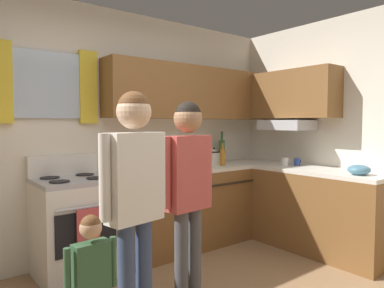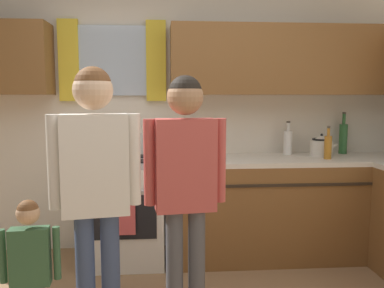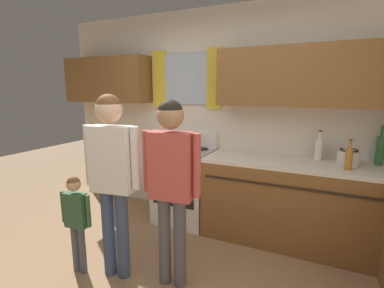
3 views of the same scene
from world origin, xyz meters
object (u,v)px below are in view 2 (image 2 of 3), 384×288
Objects in this scene: stovetop_kettle at (321,146)px; adult_in_plaid at (185,175)px; stove_oven at (126,208)px; bottle_milk_white at (288,142)px; bottle_wine_green at (343,138)px; bottle_oil_amber at (328,147)px; adult_holding_child at (95,175)px; small_child at (30,262)px.

stovetop_kettle is 1.77m from adult_in_plaid.
adult_in_plaid reaches higher than stove_oven.
bottle_milk_white is at bearing 7.08° from stove_oven.
adult_in_plaid is (-1.58, -1.35, -0.07)m from bottle_wine_green.
bottle_wine_green is 0.32m from stovetop_kettle.
stovetop_kettle is at bearing 1.65° from stove_oven.
bottle_wine_green is 2.08m from adult_in_plaid.
adult_in_plaid is at bearing -68.46° from stove_oven.
bottle_oil_amber is 0.73× the size of bottle_wine_green.
adult_in_plaid is (-1.04, -1.33, -0.04)m from bottle_milk_white.
adult_holding_child is 0.56m from small_child.
stovetop_kettle is (0.01, 0.17, -0.01)m from bottle_oil_amber.
adult_holding_child is 1.77× the size of small_child.
bottle_oil_amber is 1.65m from adult_in_plaid.
bottle_wine_green is 1.44× the size of stovetop_kettle.
small_child is at bearing -161.32° from adult_holding_child.
stove_oven is at bearing 111.54° from adult_in_plaid.
adult_holding_child is (-2.09, -1.46, -0.05)m from bottle_wine_green.
adult_in_plaid is at bearing -128.14° from bottle_milk_white.
bottle_oil_amber is 0.32× the size of small_child.
stove_oven is 3.85× the size of bottle_oil_amber.
bottle_oil_amber reaches higher than small_child.
bottle_oil_amber reaches higher than stove_oven.
adult_in_plaid is 0.96m from small_child.
small_child is (-1.88, -1.55, -0.45)m from bottle_milk_white.
small_child is (-0.84, -0.22, -0.42)m from adult_in_plaid.
bottle_wine_green is (0.54, 0.02, 0.03)m from bottle_milk_white.
bottle_milk_white is at bearing 39.50° from small_child.
adult_in_plaid is (-1.31, -1.19, -0.01)m from stovetop_kettle.
bottle_oil_amber is at bearing -131.43° from bottle_wine_green.
bottle_milk_white reaches higher than small_child.
small_child is at bearing -105.82° from stove_oven.
bottle_milk_white is 2.47m from small_child.
bottle_oil_amber is at bearing -49.33° from bottle_milk_white.
adult_holding_child reaches higher than bottle_milk_white.
adult_holding_child is (-1.81, -1.30, 0.01)m from stovetop_kettle.
adult_holding_child is at bearing -144.37° from stovetop_kettle.
adult_holding_child reaches higher than stovetop_kettle.
small_child is (-0.33, -0.11, -0.44)m from adult_holding_child.
bottle_milk_white is 0.35× the size of small_child.
bottle_oil_amber is 0.18× the size of adult_in_plaid.
bottle_wine_green is at bearing 5.85° from stove_oven.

